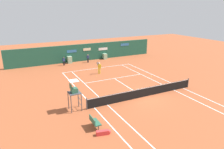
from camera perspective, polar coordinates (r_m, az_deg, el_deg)
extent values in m
plane|color=#A8512D|center=(21.10, 8.64, -6.11)|extent=(80.00, 80.00, 0.00)
cube|color=white|center=(30.79, -3.88, 1.78)|extent=(10.60, 0.10, 0.01)
cube|color=white|center=(18.79, -4.90, -9.09)|extent=(0.10, 23.40, 0.01)
cube|color=white|center=(19.25, -1.27, -8.34)|extent=(0.10, 23.40, 0.01)
cube|color=white|center=(23.50, 16.69, -4.14)|extent=(0.10, 23.40, 0.01)
cube|color=white|center=(24.37, 18.94, -3.57)|extent=(0.10, 23.40, 0.01)
cube|color=white|center=(26.20, 0.63, -1.08)|extent=(8.00, 0.10, 0.01)
cube|color=white|center=(23.57, 4.19, -3.33)|extent=(0.10, 6.40, 0.01)
cube|color=white|center=(30.66, -3.77, 1.71)|extent=(0.10, 0.24, 0.01)
cylinder|color=#4C4C51|center=(18.34, -7.00, -8.02)|extent=(0.10, 0.10, 1.07)
cylinder|color=#4C4C51|center=(24.67, 20.21, -2.13)|extent=(0.10, 0.10, 1.07)
cube|color=black|center=(20.92, 8.70, -4.92)|extent=(12.00, 0.03, 0.95)
cube|color=white|center=(20.75, 8.76, -3.79)|extent=(12.00, 0.04, 0.06)
cube|color=#1E5642|center=(35.27, -7.30, 6.10)|extent=(25.00, 0.24, 2.83)
cube|color=#2D6BA8|center=(34.36, -11.02, 6.30)|extent=(1.59, 0.02, 0.44)
cube|color=beige|center=(35.12, -6.89, 6.90)|extent=(1.33, 0.02, 0.44)
cube|color=#2D6BA8|center=(38.11, 3.56, 8.23)|extent=(1.74, 0.02, 0.44)
cube|color=white|center=(36.23, -2.48, 7.07)|extent=(1.68, 0.02, 0.44)
cube|color=#8CB793|center=(34.10, -11.59, 4.01)|extent=(0.66, 0.70, 1.12)
cube|color=#8CB793|center=(36.18, -1.96, 5.02)|extent=(0.61, 0.70, 0.96)
cylinder|color=#47474C|center=(18.83, -9.28, -6.56)|extent=(0.07, 0.07, 1.58)
cylinder|color=#47474C|center=(18.05, -8.40, -7.63)|extent=(0.07, 0.07, 1.58)
cylinder|color=#47474C|center=(18.62, -11.93, -7.02)|extent=(0.07, 0.07, 1.58)
cylinder|color=#47474C|center=(17.83, -11.17, -8.13)|extent=(0.07, 0.07, 1.58)
cylinder|color=#47474C|center=(18.57, -8.80, -7.97)|extent=(0.04, 0.81, 0.04)
cylinder|color=#47474C|center=(18.37, -8.87, -6.64)|extent=(0.04, 0.81, 0.04)
cube|color=#47474C|center=(18.00, -10.33, -4.96)|extent=(1.00, 1.00, 0.06)
cube|color=#2D664C|center=(17.91, -10.37, -4.28)|extent=(0.52, 0.56, 0.40)
cube|color=#2D664C|center=(17.70, -11.34, -3.30)|extent=(0.06, 0.56, 0.45)
cube|color=white|center=(17.61, -10.53, -1.72)|extent=(0.76, 0.80, 0.04)
cylinder|color=#38383D|center=(16.30, -5.15, -12.86)|extent=(0.06, 0.06, 0.38)
cylinder|color=#38383D|center=(15.53, -3.79, -14.52)|extent=(0.06, 0.06, 0.38)
cube|color=#2D664C|center=(15.79, -4.51, -12.96)|extent=(0.48, 1.13, 0.08)
cube|color=#2D664C|center=(15.58, -5.47, -12.38)|extent=(0.06, 1.13, 0.42)
cube|color=#DB3838|center=(15.09, -2.62, -15.70)|extent=(0.95, 0.49, 0.32)
sphere|color=#DB3838|center=(15.17, -0.88, -15.48)|extent=(0.29, 0.29, 0.28)
cylinder|color=yellow|center=(28.06, -3.35, 1.00)|extent=(0.13, 0.13, 0.77)
cylinder|color=yellow|center=(28.05, -3.70, 0.99)|extent=(0.13, 0.13, 0.77)
cube|color=yellow|center=(27.87, -3.55, 2.29)|extent=(0.39, 0.30, 0.54)
sphere|color=beige|center=(27.77, -3.56, 3.03)|extent=(0.21, 0.21, 0.21)
cylinder|color=white|center=(27.75, -3.57, 3.19)|extent=(0.20, 0.20, 0.06)
cylinder|color=yellow|center=(27.89, -3.11, 2.22)|extent=(0.08, 0.08, 0.52)
cylinder|color=beige|center=(27.56, -3.98, 2.57)|extent=(0.26, 0.51, 0.08)
cylinder|color=black|center=(27.28, -3.96, 2.65)|extent=(0.03, 0.03, 0.22)
torus|color=black|center=(27.21, -3.97, 3.16)|extent=(0.29, 0.13, 0.30)
cylinder|color=silver|center=(27.21, -3.97, 3.16)|extent=(0.24, 0.10, 0.26)
cylinder|color=black|center=(32.99, -12.96, 3.05)|extent=(0.11, 0.11, 0.67)
cylinder|color=black|center=(32.93, -13.20, 3.01)|extent=(0.11, 0.11, 0.67)
cube|color=navy|center=(32.83, -13.15, 3.99)|extent=(0.33, 0.22, 0.47)
sphere|color=brown|center=(32.75, -13.19, 4.54)|extent=(0.18, 0.18, 0.18)
cylinder|color=navy|center=(32.91, -12.85, 3.98)|extent=(0.07, 0.07, 0.45)
cylinder|color=navy|center=(32.76, -13.44, 3.88)|extent=(0.07, 0.07, 0.45)
cylinder|color=black|center=(34.07, -6.51, 3.88)|extent=(0.11, 0.11, 0.69)
cylinder|color=black|center=(34.02, -6.75, 3.84)|extent=(0.11, 0.11, 0.69)
cube|color=navy|center=(33.91, -6.66, 4.82)|extent=(0.32, 0.18, 0.48)
sphere|color=tan|center=(33.84, -6.68, 5.38)|extent=(0.19, 0.19, 0.19)
cylinder|color=navy|center=(33.99, -6.36, 4.80)|extent=(0.07, 0.07, 0.47)
cylinder|color=navy|center=(33.85, -6.96, 4.73)|extent=(0.07, 0.07, 0.47)
sphere|color=#CCE033|center=(27.04, -4.39, -0.45)|extent=(0.07, 0.07, 0.07)
sphere|color=#CCE033|center=(27.30, 10.81, -0.54)|extent=(0.07, 0.07, 0.07)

